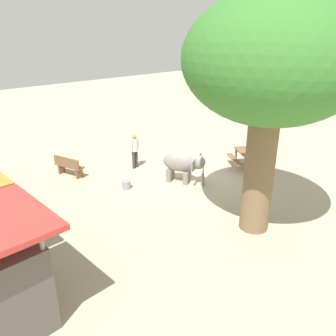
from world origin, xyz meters
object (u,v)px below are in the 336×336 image
object	(u,v)px
person_handler	(135,148)
shade_tree_main	(271,64)
feed_bucket	(126,185)
elephant	(183,164)
wooden_bench	(69,166)
picnic_table_near	(247,155)

from	to	relation	value
person_handler	shade_tree_main	xyz separation A→B (m)	(-6.64, 0.52, 4.11)
shade_tree_main	feed_bucket	distance (m)	7.20
elephant	shade_tree_main	bearing A→B (deg)	-37.18
person_handler	wooden_bench	xyz separation A→B (m)	(1.26, 2.66, -0.48)
wooden_bench	feed_bucket	world-z (taller)	wooden_bench
shade_tree_main	picnic_table_near	xyz separation A→B (m)	(3.09, -4.26, -4.47)
wooden_bench	picnic_table_near	size ratio (longest dim) A/B	0.70
elephant	person_handler	size ratio (longest dim) A/B	1.12
elephant	picnic_table_near	world-z (taller)	elephant
person_handler	picnic_table_near	bearing A→B (deg)	38.38
feed_bucket	picnic_table_near	bearing A→B (deg)	-110.95
person_handler	picnic_table_near	world-z (taller)	person_handler
picnic_table_near	feed_bucket	bearing A→B (deg)	104.19
person_handler	shade_tree_main	distance (m)	7.83
feed_bucket	wooden_bench	bearing A→B (deg)	19.93
elephant	picnic_table_near	distance (m)	3.45
shade_tree_main	elephant	bearing A→B (deg)	-13.20
wooden_bench	picnic_table_near	xyz separation A→B (m)	(-4.81, -6.40, 0.12)
elephant	feed_bucket	distance (m)	2.47
wooden_bench	feed_bucket	xyz separation A→B (m)	(-2.74, -1.00, -0.31)
shade_tree_main	picnic_table_near	size ratio (longest dim) A/B	3.34
elephant	feed_bucket	bearing A→B (deg)	-142.67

